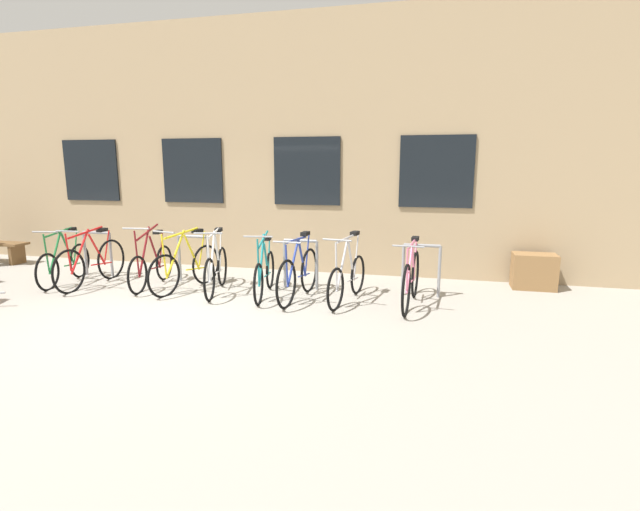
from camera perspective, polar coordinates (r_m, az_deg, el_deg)
name	(u,v)px	position (r m, az deg, el deg)	size (l,w,h in m)	color
ground_plane	(165,316)	(7.06, -18.14, -6.87)	(42.00, 42.00, 0.00)	#9E998E
storefront_building	(287,151)	(11.96, -3.95, 12.44)	(28.00, 5.09, 4.84)	tan
bike_rack	(246,256)	(8.37, -8.92, -0.05)	(6.62, 0.05, 0.85)	gray
bicycle_pink	(411,279)	(7.24, 10.87, -2.76)	(0.44, 1.81, 1.01)	black
bicycle_maroon	(151,265)	(8.74, -19.57, -1.09)	(0.44, 1.64, 1.10)	black
bicycle_white	(216,269)	(8.03, -12.36, -1.61)	(0.54, 1.64, 1.08)	black
bicycle_blue	(298,274)	(7.45, -2.60, -2.22)	(0.44, 1.73, 1.04)	black
bicycle_red	(91,263)	(9.21, -25.75, -0.78)	(0.44, 1.80, 1.05)	black
bicycle_green	(64,263)	(9.60, -28.34, -0.77)	(0.47, 1.60, 1.01)	black
bicycle_silver	(347,277)	(7.35, 3.31, -2.61)	(0.44, 1.64, 1.07)	black
bicycle_yellow	(186,267)	(8.32, -15.77, -1.32)	(0.53, 1.68, 1.07)	black
bicycle_teal	(265,273)	(7.70, -6.66, -2.09)	(0.46, 1.65, 1.06)	black
planter_box	(534,271)	(8.85, 24.27, -1.74)	(0.70, 0.44, 0.60)	olive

